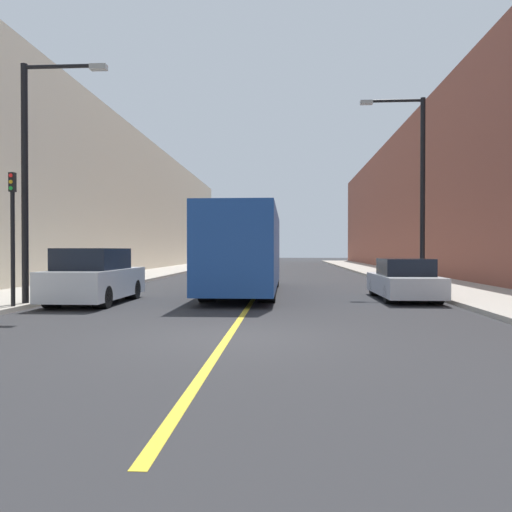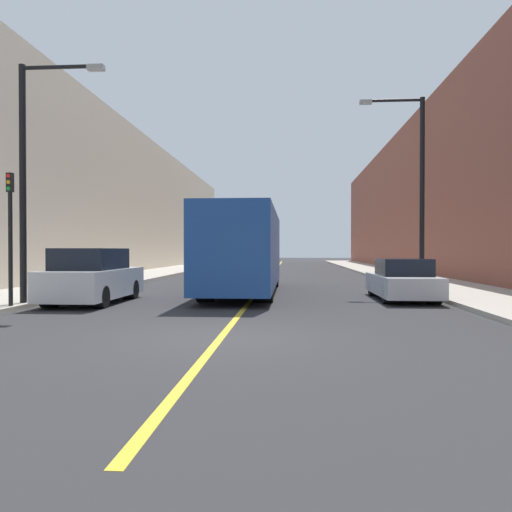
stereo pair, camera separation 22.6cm
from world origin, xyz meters
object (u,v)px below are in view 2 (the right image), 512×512
parked_suv_left (93,278)px  car_right_near (402,281)px  traffic_light (10,233)px  bus (245,250)px  street_lamp_left (30,166)px  street_lamp_right (417,180)px

parked_suv_left → car_right_near: size_ratio=1.04×
traffic_light → bus: bearing=45.6°
parked_suv_left → street_lamp_left: street_lamp_left is taller
bus → car_right_near: bus is taller
bus → traffic_light: traffic_light is taller
car_right_near → street_lamp_right: bearing=68.3°
car_right_near → traffic_light: 12.67m
street_lamp_left → traffic_light: (-0.14, -0.86, -2.06)m
bus → street_lamp_left: street_lamp_left is taller
street_lamp_right → traffic_light: 15.16m
bus → parked_suv_left: 6.28m
street_lamp_left → parked_suv_left: bearing=42.4°
street_lamp_left → traffic_light: 2.23m
car_right_near → traffic_light: bearing=-161.6°
bus → street_lamp_right: bearing=6.5°
car_right_near → street_lamp_left: size_ratio=0.62×
car_right_near → street_lamp_right: street_lamp_right is taller
parked_suv_left → street_lamp_right: 13.19m
parked_suv_left → car_right_near: 10.54m
parked_suv_left → traffic_light: 2.99m
bus → parked_suv_left: (-4.62, -4.15, -0.92)m
car_right_near → street_lamp_right: 5.20m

